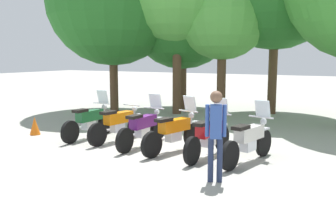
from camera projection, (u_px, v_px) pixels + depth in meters
ground_plane at (159, 149)px, 9.97m from camera, size 80.00×80.00×0.00m
motorcycle_0 at (90, 121)px, 11.18m from camera, size 0.62×2.19×1.37m
motorcycle_1 at (118, 124)px, 10.78m from camera, size 0.68×2.18×0.99m
motorcycle_2 at (143, 127)px, 10.13m from camera, size 0.62×2.19×1.37m
motorcycle_3 at (174, 131)px, 9.60m from camera, size 0.78×2.15×1.37m
motorcycle_4 at (209, 136)px, 9.10m from camera, size 0.62×2.19×1.37m
motorcycle_5 at (249, 140)px, 8.63m from camera, size 0.75×2.17×1.37m
person_0 at (216, 129)px, 7.22m from camera, size 0.40×0.30×1.75m
tree_0 at (112, 0)px, 16.08m from camera, size 5.51×5.51×7.48m
tree_1 at (183, 13)px, 16.84m from camera, size 4.88×4.88×6.68m
tree_3 at (223, 13)px, 15.16m from camera, size 3.70×3.70×5.92m
traffic_cone at (35, 126)px, 11.71m from camera, size 0.32×0.32×0.55m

